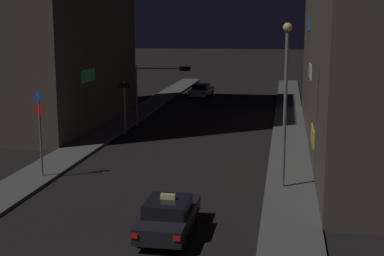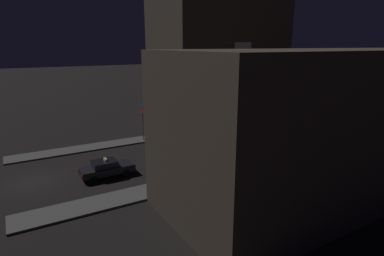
# 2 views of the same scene
# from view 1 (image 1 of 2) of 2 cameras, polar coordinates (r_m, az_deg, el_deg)

# --- Properties ---
(sidewalk_left) EXTENTS (2.40, 64.39, 0.15)m
(sidewalk_left) POSITION_cam_1_polar(r_m,az_deg,el_deg) (47.13, -6.41, 0.97)
(sidewalk_left) COLOR #4C4C4C
(sidewalk_left) RESTS_ON ground_plane
(sidewalk_right) EXTENTS (2.40, 64.39, 0.15)m
(sidewalk_right) POSITION_cam_1_polar(r_m,az_deg,el_deg) (45.38, 9.76, 0.50)
(sidewalk_right) COLOR #4C4C4C
(sidewalk_right) RESTS_ON ground_plane
(taxi) EXTENTS (1.83, 4.45, 1.62)m
(taxi) POSITION_cam_1_polar(r_m,az_deg,el_deg) (21.77, -2.39, -8.84)
(taxi) COLOR black
(taxi) RESTS_ON ground_plane
(far_car) EXTENTS (2.24, 4.61, 1.42)m
(far_car) POSITION_cam_1_polar(r_m,az_deg,el_deg) (60.36, 0.95, 3.81)
(far_car) COLOR #B7B7BC
(far_car) RESTS_ON ground_plane
(traffic_light_overhead) EXTENTS (4.28, 0.42, 4.73)m
(traffic_light_overhead) POSITION_cam_1_polar(r_m,az_deg,el_deg) (43.29, -3.44, 4.69)
(traffic_light_overhead) COLOR slate
(traffic_light_overhead) RESTS_ON ground_plane
(traffic_light_left_kerb) EXTENTS (0.80, 0.42, 3.78)m
(traffic_light_left_kerb) POSITION_cam_1_polar(r_m,az_deg,el_deg) (40.55, -6.86, 3.13)
(traffic_light_left_kerb) COLOR slate
(traffic_light_left_kerb) RESTS_ON ground_plane
(sign_pole_left) EXTENTS (0.58, 0.10, 4.38)m
(sign_pole_left) POSITION_cam_1_polar(r_m,az_deg,el_deg) (29.79, -15.07, 0.21)
(sign_pole_left) COLOR slate
(sign_pole_left) RESTS_ON sidewalk_left
(street_lamp_near_block) EXTENTS (0.43, 0.43, 7.80)m
(street_lamp_near_block) POSITION_cam_1_polar(r_m,az_deg,el_deg) (26.90, 9.43, 4.08)
(street_lamp_near_block) COLOR slate
(street_lamp_near_block) RESTS_ON sidewalk_right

